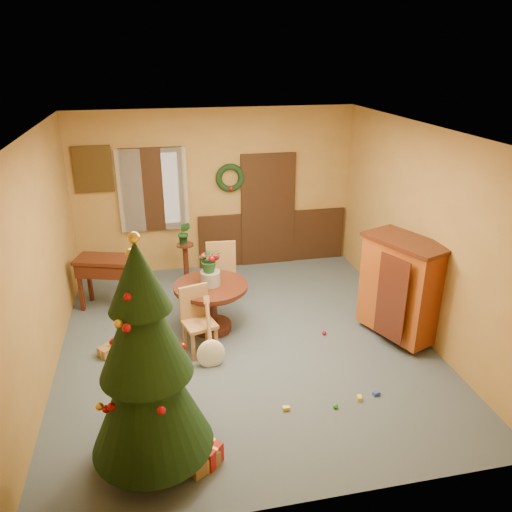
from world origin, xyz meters
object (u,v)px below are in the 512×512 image
object	(u,v)px
chair_near	(197,317)
writing_desk	(108,270)
sideboard	(402,286)
dining_table	(211,298)

from	to	relation	value
chair_near	writing_desk	distance (m)	1.96
chair_near	sideboard	size ratio (longest dim) A/B	0.63
dining_table	sideboard	world-z (taller)	sideboard
dining_table	sideboard	distance (m)	2.67
chair_near	writing_desk	world-z (taller)	chair_near
writing_desk	dining_table	bearing A→B (deg)	-34.85
chair_near	sideboard	bearing A→B (deg)	-4.77
dining_table	sideboard	size ratio (longest dim) A/B	0.72
dining_table	chair_near	distance (m)	0.54
dining_table	sideboard	bearing A→B (deg)	-15.71
sideboard	chair_near	bearing A→B (deg)	175.23
dining_table	chair_near	world-z (taller)	chair_near
chair_near	dining_table	bearing A→B (deg)	63.05
dining_table	writing_desk	size ratio (longest dim) A/B	1.01
dining_table	chair_near	bearing A→B (deg)	-116.95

